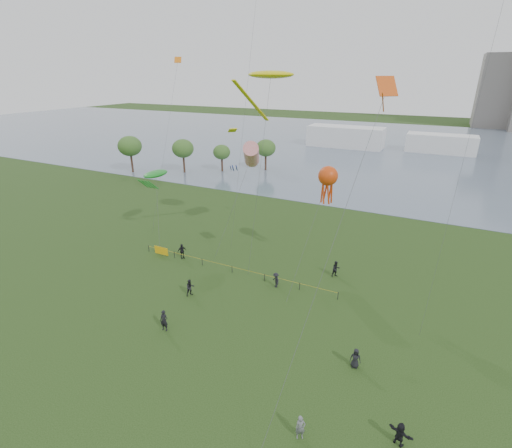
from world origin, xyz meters
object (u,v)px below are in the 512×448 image
at_px(fence, 187,257).
at_px(kite_octopus, 328,177).
at_px(kite_flyer, 300,428).
at_px(kite_stingray, 270,75).

bearing_deg(fence, kite_octopus, 18.81).
xyz_separation_m(fence, kite_octopus, (14.86, 5.06, 10.32)).
height_order(kite_flyer, kite_octopus, kite_octopus).
bearing_deg(fence, kite_flyer, -38.43).
relative_size(fence, kite_stingray, 1.15).
distance_m(kite_flyer, kite_stingray, 31.13).
height_order(kite_stingray, kite_octopus, kite_stingray).
relative_size(fence, kite_flyer, 14.30).
height_order(kite_flyer, kite_stingray, kite_stingray).
relative_size(kite_stingray, kite_octopus, 1.75).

